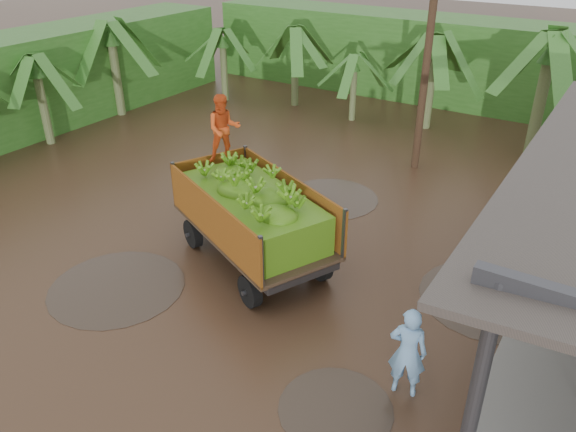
{
  "coord_description": "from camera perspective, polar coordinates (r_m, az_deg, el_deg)",
  "views": [
    {
      "loc": [
        6.05,
        -9.27,
        7.55
      ],
      "look_at": [
        -0.23,
        0.62,
        1.24
      ],
      "focal_mm": 35.0,
      "sensor_mm": 36.0,
      "label": 1
    }
  ],
  "objects": [
    {
      "name": "banana_plants",
      "position": [
        20.3,
        -1.88,
        11.88
      ],
      "size": [
        24.35,
        20.7,
        4.37
      ],
      "color": "#2D661E",
      "rests_on": "ground"
    },
    {
      "name": "banana_trailer",
      "position": [
        13.26,
        -3.72,
        0.46
      ],
      "size": [
        6.11,
        3.82,
        3.77
      ],
      "rotation": [
        0.0,
        0.0,
        -0.43
      ],
      "color": "#B56819",
      "rests_on": "ground"
    },
    {
      "name": "ground",
      "position": [
        13.4,
        -0.6,
        -5.98
      ],
      "size": [
        100.0,
        100.0,
        0.0
      ],
      "primitive_type": "plane",
      "color": "black",
      "rests_on": "ground"
    },
    {
      "name": "man_blue",
      "position": [
        10.15,
        12.06,
        -13.35
      ],
      "size": [
        0.74,
        0.57,
        1.81
      ],
      "primitive_type": "imported",
      "rotation": [
        0.0,
        0.0,
        3.37
      ],
      "color": "#7AADDF",
      "rests_on": "ground"
    },
    {
      "name": "hedge_west",
      "position": [
        24.72,
        -24.01,
        12.49
      ],
      "size": [
        3.0,
        18.0,
        3.6
      ],
      "primitive_type": "cube",
      "color": "#2D661E",
      "rests_on": "ground"
    },
    {
      "name": "utility_pole",
      "position": [
        18.42,
        14.03,
        16.01
      ],
      "size": [
        1.2,
        0.24,
        7.64
      ],
      "color": "#47301E",
      "rests_on": "ground"
    },
    {
      "name": "hedge_north",
      "position": [
        27.14,
        14.91,
        15.18
      ],
      "size": [
        22.0,
        3.0,
        3.6
      ],
      "primitive_type": "cube",
      "color": "#2D661E",
      "rests_on": "ground"
    }
  ]
}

